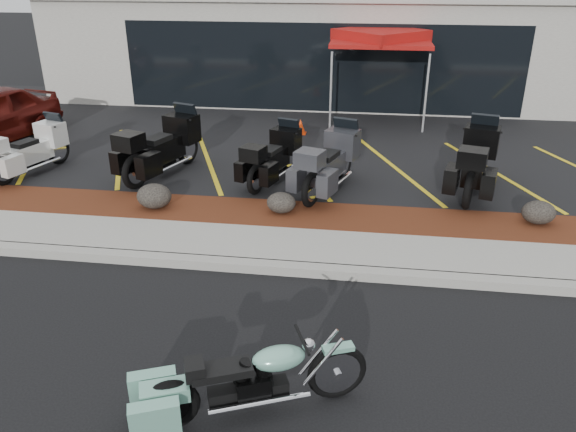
# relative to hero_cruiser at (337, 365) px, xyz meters

# --- Properties ---
(ground) EXTENTS (90.00, 90.00, 0.00)m
(ground) POSITION_rel_hero_cruiser_xyz_m (-1.29, 1.75, -0.45)
(ground) COLOR black
(ground) RESTS_ON ground
(curb) EXTENTS (24.00, 0.25, 0.15)m
(curb) POSITION_rel_hero_cruiser_xyz_m (-1.29, 2.65, -0.37)
(curb) COLOR gray
(curb) RESTS_ON ground
(sidewalk) EXTENTS (24.00, 1.20, 0.15)m
(sidewalk) POSITION_rel_hero_cruiser_xyz_m (-1.29, 3.35, -0.37)
(sidewalk) COLOR gray
(sidewalk) RESTS_ON ground
(mulch_bed) EXTENTS (24.00, 1.20, 0.16)m
(mulch_bed) POSITION_rel_hero_cruiser_xyz_m (-1.29, 4.55, -0.37)
(mulch_bed) COLOR #3E1A0E
(mulch_bed) RESTS_ON ground
(upper_lot) EXTENTS (26.00, 9.60, 0.15)m
(upper_lot) POSITION_rel_hero_cruiser_xyz_m (-1.29, 9.95, -0.37)
(upper_lot) COLOR black
(upper_lot) RESTS_ON ground
(dealership_building) EXTENTS (18.00, 8.16, 4.00)m
(dealership_building) POSITION_rel_hero_cruiser_xyz_m (-1.29, 16.22, 1.56)
(dealership_building) COLOR gray
(dealership_building) RESTS_ON ground
(boulder_left) EXTENTS (0.66, 0.55, 0.47)m
(boulder_left) POSITION_rel_hero_cruiser_xyz_m (-3.73, 4.46, -0.05)
(boulder_left) COLOR black
(boulder_left) RESTS_ON mulch_bed
(boulder_mid) EXTENTS (0.55, 0.46, 0.39)m
(boulder_mid) POSITION_rel_hero_cruiser_xyz_m (-1.31, 4.57, -0.10)
(boulder_mid) COLOR black
(boulder_mid) RESTS_ON mulch_bed
(boulder_right) EXTENTS (0.59, 0.49, 0.42)m
(boulder_right) POSITION_rel_hero_cruiser_xyz_m (3.31, 4.74, -0.08)
(boulder_right) COLOR black
(boulder_right) RESTS_ON mulch_bed
(hero_cruiser) EXTENTS (2.61, 1.58, 0.90)m
(hero_cruiser) POSITION_rel_hero_cruiser_xyz_m (0.00, 0.00, 0.00)
(hero_cruiser) COLOR #71B098
(hero_cruiser) RESTS_ON ground
(touring_white) EXTENTS (1.39, 2.23, 1.21)m
(touring_white) POSITION_rel_hero_cruiser_xyz_m (-6.82, 6.62, 0.31)
(touring_white) COLOR white
(touring_white) RESTS_ON upper_lot
(touring_black_front) EXTENTS (1.69, 2.61, 1.42)m
(touring_black_front) POSITION_rel_hero_cruiser_xyz_m (-3.87, 7.04, 0.41)
(touring_black_front) COLOR black
(touring_black_front) RESTS_ON upper_lot
(touring_black_mid) EXTENTS (1.39, 2.22, 1.21)m
(touring_black_mid) POSITION_rel_hero_cruiser_xyz_m (-1.50, 6.86, 0.30)
(touring_black_mid) COLOR black
(touring_black_mid) RESTS_ON upper_lot
(touring_grey) EXTENTS (1.59, 2.47, 1.35)m
(touring_grey) POSITION_rel_hero_cruiser_xyz_m (-0.25, 6.54, 0.37)
(touring_grey) COLOR #2F3035
(touring_grey) RESTS_ON upper_lot
(touring_black_rear) EXTENTS (1.54, 2.60, 1.42)m
(touring_black_rear) POSITION_rel_hero_cruiser_xyz_m (2.61, 6.97, 0.41)
(touring_black_rear) COLOR black
(touring_black_rear) RESTS_ON upper_lot
(traffic_cone) EXTENTS (0.33, 0.33, 0.40)m
(traffic_cone) POSITION_rel_hero_cruiser_xyz_m (-1.58, 9.85, -0.10)
(traffic_cone) COLOR #FE3908
(traffic_cone) RESTS_ON upper_lot
(popup_canopy) EXTENTS (3.20, 3.20, 2.55)m
(popup_canopy) POSITION_rel_hero_cruiser_xyz_m (0.45, 11.75, 2.01)
(popup_canopy) COLOR silver
(popup_canopy) RESTS_ON upper_lot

